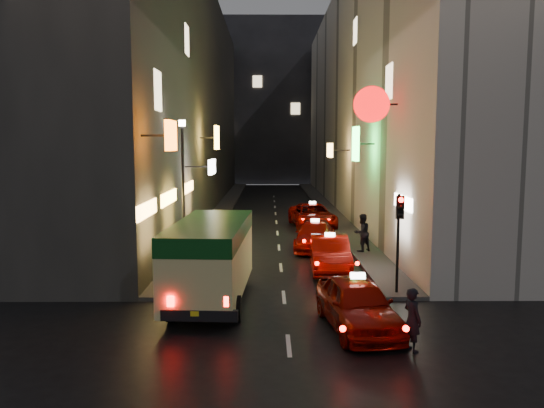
{
  "coord_description": "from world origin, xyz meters",
  "views": [
    {
      "loc": [
        -0.53,
        -9.67,
        5.37
      ],
      "look_at": [
        -0.39,
        13.0,
        2.8
      ],
      "focal_mm": 35.0,
      "sensor_mm": 36.0,
      "label": 1
    }
  ],
  "objects_px": {
    "pedestrian_crossing": "(412,315)",
    "lamp_post": "(183,183)",
    "traffic_light": "(399,222)",
    "taxi_near": "(357,300)",
    "minibus": "(211,251)"
  },
  "relations": [
    {
      "from": "lamp_post",
      "to": "taxi_near",
      "type": "bearing_deg",
      "value": -51.03
    },
    {
      "from": "traffic_light",
      "to": "lamp_post",
      "type": "bearing_deg",
      "value": 151.09
    },
    {
      "from": "pedestrian_crossing",
      "to": "taxi_near",
      "type": "bearing_deg",
      "value": 12.21
    },
    {
      "from": "pedestrian_crossing",
      "to": "traffic_light",
      "type": "distance_m",
      "value": 5.2
    },
    {
      "from": "minibus",
      "to": "traffic_light",
      "type": "height_order",
      "value": "traffic_light"
    },
    {
      "from": "taxi_near",
      "to": "lamp_post",
      "type": "relative_size",
      "value": 0.92
    },
    {
      "from": "pedestrian_crossing",
      "to": "lamp_post",
      "type": "relative_size",
      "value": 0.3
    },
    {
      "from": "taxi_near",
      "to": "pedestrian_crossing",
      "type": "xyz_separation_m",
      "value": [
        1.16,
        -1.65,
        0.08
      ]
    },
    {
      "from": "taxi_near",
      "to": "traffic_light",
      "type": "bearing_deg",
      "value": 58.47
    },
    {
      "from": "minibus",
      "to": "pedestrian_crossing",
      "type": "xyz_separation_m",
      "value": [
        5.69,
        -4.36,
        -0.8
      ]
    },
    {
      "from": "minibus",
      "to": "pedestrian_crossing",
      "type": "bearing_deg",
      "value": -37.44
    },
    {
      "from": "taxi_near",
      "to": "pedestrian_crossing",
      "type": "distance_m",
      "value": 2.02
    },
    {
      "from": "minibus",
      "to": "pedestrian_crossing",
      "type": "distance_m",
      "value": 7.21
    },
    {
      "from": "minibus",
      "to": "traffic_light",
      "type": "relative_size",
      "value": 1.87
    },
    {
      "from": "lamp_post",
      "to": "traffic_light",
      "type": "bearing_deg",
      "value": -28.91
    }
  ]
}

